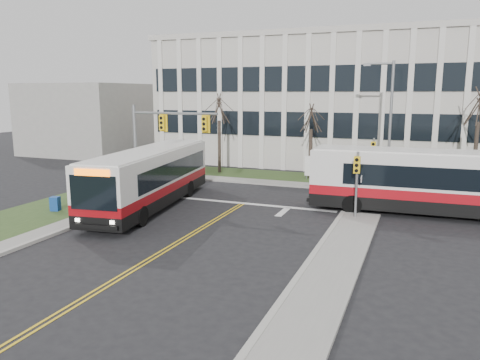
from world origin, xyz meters
name	(u,v)px	position (x,y,z in m)	size (l,w,h in m)	color
ground	(182,240)	(0.00, 0.00, 0.00)	(120.00, 120.00, 0.00)	black
sidewalk_east	(313,309)	(7.50, -5.00, 0.07)	(2.00, 26.00, 0.14)	#9E9B93
sidewalk_cross	(340,188)	(5.00, 15.20, 0.07)	(44.00, 1.60, 0.14)	#9E9B93
building_lawn	(346,181)	(5.00, 18.00, 0.06)	(44.00, 5.00, 0.12)	#32491F
office_building	(367,103)	(5.00, 30.00, 6.00)	(40.00, 16.00, 12.00)	beige
building_annex	(91,119)	(-26.00, 26.00, 4.00)	(12.00, 12.00, 8.00)	#9E9B93
mast_arm_signal	(157,135)	(-5.62, 7.16, 4.26)	(6.11, 0.38, 6.20)	slate
signal_pole_near	(357,175)	(7.20, 6.90, 2.50)	(0.34, 0.39, 3.80)	slate
signal_pole_far	(373,156)	(7.20, 15.40, 2.50)	(0.34, 0.39, 3.80)	slate
streetlight	(388,118)	(8.03, 16.20, 5.19)	(2.15, 0.25, 9.20)	slate
directory_sign	(314,167)	(2.50, 17.50, 1.17)	(1.50, 0.12, 2.00)	slate
tree_left	(219,110)	(-6.00, 18.00, 5.51)	(1.80, 1.80, 7.70)	#42352B
tree_mid	(311,119)	(2.00, 18.20, 4.88)	(1.80, 1.80, 6.82)	#42352B
tree_right	(479,108)	(14.00, 18.00, 5.91)	(1.80, 1.80, 8.25)	#42352B
bus_main	(151,179)	(-5.00, 5.30, 1.75)	(2.85, 13.14, 3.50)	silver
bus_cross	(433,184)	(11.17, 9.50, 1.83)	(2.97, 13.72, 3.66)	silver
newspaper_box_blue	(55,205)	(-9.50, 1.98, 0.47)	(0.50, 0.45, 0.95)	navy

